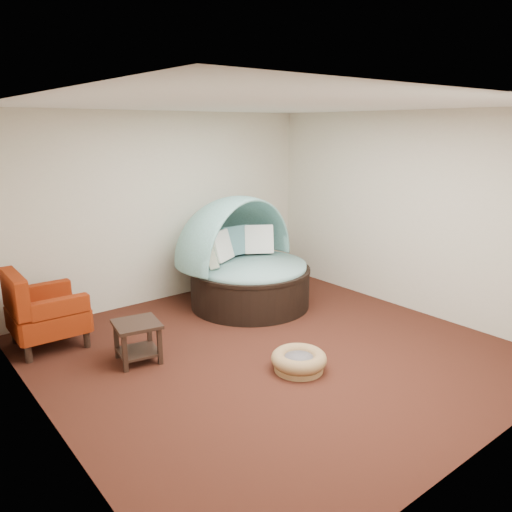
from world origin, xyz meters
TOP-DOWN VIEW (x-y plane):
  - floor at (0.00, 0.00)m, footprint 5.00×5.00m
  - wall_back at (0.00, 2.50)m, footprint 5.00×0.00m
  - wall_front at (0.00, -2.50)m, footprint 5.00×0.00m
  - wall_left at (-2.50, 0.00)m, footprint 0.00×5.00m
  - wall_right at (2.50, 0.00)m, footprint 0.00×5.00m
  - ceiling at (0.00, 0.00)m, footprint 5.00×5.00m
  - canopy_daybed at (0.75, 1.50)m, footprint 2.14×2.09m
  - pet_basket at (-0.08, -0.55)m, footprint 0.66×0.66m
  - red_armchair at (-2.05, 1.81)m, footprint 0.85×0.85m
  - side_table at (-1.34, 0.74)m, footprint 0.56×0.56m

SIDE VIEW (x-z plane):
  - floor at x=0.00m, z-range 0.00..0.00m
  - pet_basket at x=-0.08m, z-range 0.00..0.22m
  - side_table at x=-1.34m, z-range 0.07..0.53m
  - red_armchair at x=-2.05m, z-range -0.04..0.93m
  - canopy_daybed at x=0.75m, z-range -0.06..1.55m
  - wall_back at x=0.00m, z-range -1.10..3.90m
  - wall_front at x=0.00m, z-range -1.10..3.90m
  - wall_left at x=-2.50m, z-range -1.10..3.90m
  - wall_right at x=2.50m, z-range -1.10..3.90m
  - ceiling at x=0.00m, z-range 2.80..2.80m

